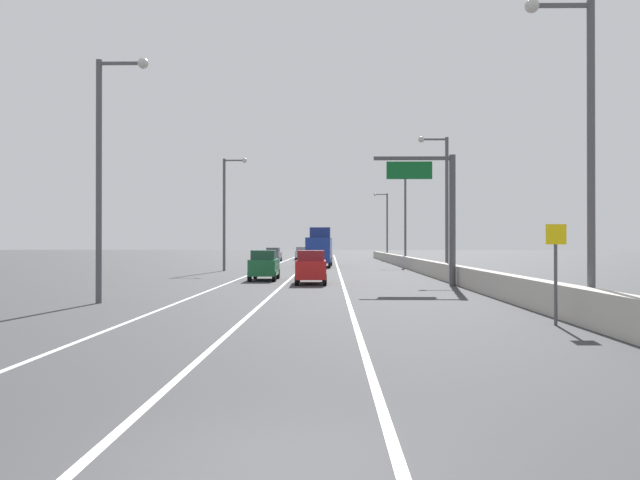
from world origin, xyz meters
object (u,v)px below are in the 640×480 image
object	(u,v)px
car_silver_4	(302,253)
car_gray_3	(273,255)
speed_advisory_sign	(556,266)
car_red_1	(311,267)
lamp_post_left_mid	(227,206)
lamp_post_right_second	(443,196)
lamp_post_right_fourth	(385,221)
overhead_sign_gantry	(439,203)
car_black_2	(319,256)
box_truck	(319,249)
lamp_post_left_near	(105,162)
lamp_post_right_third	(403,213)
car_green_0	(264,265)

from	to	relation	value
car_silver_4	car_gray_3	bearing A→B (deg)	-109.06
speed_advisory_sign	car_red_1	distance (m)	20.54
lamp_post_left_mid	car_silver_4	world-z (taller)	lamp_post_left_mid
lamp_post_right_second	lamp_post_right_fourth	xyz separation A→B (m)	(0.32, 50.10, 0.00)
lamp_post_left_mid	car_red_1	world-z (taller)	lamp_post_left_mid
overhead_sign_gantry	car_gray_3	bearing A→B (deg)	106.23
car_black_2	box_truck	distance (m)	10.30
speed_advisory_sign	lamp_post_right_fourth	size ratio (longest dim) A/B	0.30
lamp_post_left_near	car_black_2	world-z (taller)	lamp_post_left_near
overhead_sign_gantry	car_black_2	distance (m)	39.94
overhead_sign_gantry	car_gray_3	xyz separation A→B (m)	(-13.76, 47.29, -3.79)
speed_advisory_sign	lamp_post_left_mid	world-z (taller)	lamp_post_left_mid
lamp_post_right_third	lamp_post_left_mid	size ratio (longest dim) A/B	1.00
speed_advisory_sign	lamp_post_right_fourth	distance (m)	75.93
lamp_post_left_near	speed_advisory_sign	bearing A→B (deg)	-22.82
car_green_0	car_gray_3	size ratio (longest dim) A/B	0.91
car_gray_3	box_truck	xyz separation A→B (m)	(6.41, -18.52, 0.93)
lamp_post_right_second	lamp_post_left_mid	bearing A→B (deg)	147.17
lamp_post_right_third	car_black_2	world-z (taller)	lamp_post_right_third
car_red_1	car_gray_3	size ratio (longest dim) A/B	0.90
car_green_0	box_truck	bearing A→B (deg)	82.07
box_truck	car_red_1	bearing A→B (deg)	-90.12
speed_advisory_sign	lamp_post_right_fourth	world-z (taller)	lamp_post_right_fourth
car_green_0	lamp_post_left_near	bearing A→B (deg)	-106.59
overhead_sign_gantry	car_green_0	xyz separation A→B (m)	(-10.60, 5.41, -3.74)
car_black_2	box_truck	world-z (taller)	box_truck
lamp_post_right_third	car_red_1	world-z (taller)	lamp_post_right_third
lamp_post_left_mid	car_black_2	world-z (taller)	lamp_post_left_mid
lamp_post_right_second	box_truck	distance (m)	22.67
speed_advisory_sign	lamp_post_left_mid	distance (m)	40.17
lamp_post_right_fourth	car_black_2	distance (m)	22.19
overhead_sign_gantry	lamp_post_right_fourth	size ratio (longest dim) A/B	0.75
lamp_post_right_third	car_red_1	xyz separation A→B (m)	(-9.17, -31.79, -4.73)
car_red_1	car_black_2	size ratio (longest dim) A/B	0.99
box_truck	car_green_0	bearing A→B (deg)	-97.93
lamp_post_right_third	car_silver_4	size ratio (longest dim) A/B	2.09
lamp_post_right_third	lamp_post_left_mid	xyz separation A→B (m)	(-17.12, -14.04, 0.00)
box_truck	lamp_post_right_second	bearing A→B (deg)	-66.07
overhead_sign_gantry	car_red_1	world-z (taller)	overhead_sign_gantry
lamp_post_left_mid	car_gray_3	world-z (taller)	lamp_post_left_mid
lamp_post_right_second	car_silver_4	size ratio (longest dim) A/B	2.09
lamp_post_left_mid	box_truck	size ratio (longest dim) A/B	1.26
speed_advisory_sign	lamp_post_right_third	world-z (taller)	lamp_post_right_third
speed_advisory_sign	car_black_2	size ratio (longest dim) A/B	0.69
lamp_post_right_fourth	car_gray_3	size ratio (longest dim) A/B	2.08
speed_advisory_sign	car_silver_4	xyz separation A→B (m)	(-10.87, 74.30, -0.81)
lamp_post_right_third	car_red_1	size ratio (longest dim) A/B	2.32
lamp_post_left_near	box_truck	size ratio (longest dim) A/B	1.26
lamp_post_right_fourth	car_green_0	xyz separation A→B (m)	(-12.63, -53.04, -4.75)
lamp_post_left_near	car_silver_4	bearing A→B (deg)	85.80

